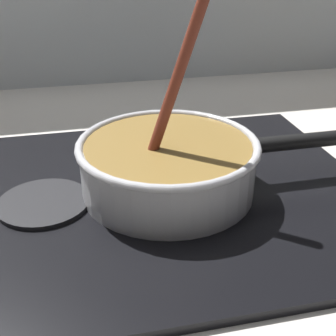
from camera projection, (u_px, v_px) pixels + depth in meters
hob_plate at (168, 194)px, 0.63m from camera, size 0.56×0.48×0.01m
burner_ring at (168, 188)px, 0.63m from camera, size 0.17×0.17×0.01m
spare_burner at (44, 203)px, 0.59m from camera, size 0.12×0.12×0.01m
cooking_pan at (169, 164)px, 0.61m from camera, size 0.40×0.24×0.29m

